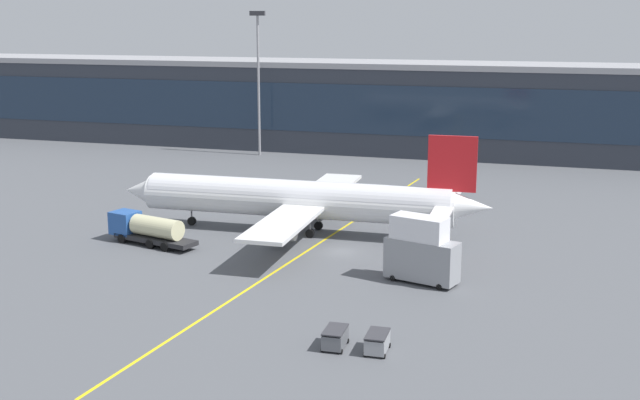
% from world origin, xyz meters
% --- Properties ---
extents(ground_plane, '(700.00, 700.00, 0.00)m').
position_xyz_m(ground_plane, '(0.00, 0.00, 0.00)').
color(ground_plane, '#515459').
extents(apron_lead_in_line, '(8.01, 79.66, 0.01)m').
position_xyz_m(apron_lead_in_line, '(-3.15, 2.00, 0.00)').
color(apron_lead_in_line, yellow).
rests_on(apron_lead_in_line, ground_plane).
extents(terminal_building, '(210.11, 17.32, 16.36)m').
position_xyz_m(terminal_building, '(-19.97, 67.19, 8.20)').
color(terminal_building, '#2D333D').
rests_on(terminal_building, ground_plane).
extents(main_airliner, '(43.65, 34.50, 11.88)m').
position_xyz_m(main_airliner, '(-6.72, 5.96, 3.98)').
color(main_airliner, white).
rests_on(main_airliner, ground_plane).
extents(fuel_tanker, '(11.08, 5.06, 3.25)m').
position_xyz_m(fuel_tanker, '(-20.90, -3.49, 1.75)').
color(fuel_tanker, '#232326').
rests_on(fuel_tanker, ground_plane).
extents(catering_lift, '(7.22, 4.27, 6.30)m').
position_xyz_m(catering_lift, '(9.90, -7.52, 3.07)').
color(catering_lift, gray).
rests_on(catering_lift, ground_plane).
extents(baggage_cart_0, '(1.71, 2.71, 1.48)m').
position_xyz_m(baggage_cart_0, '(6.59, -24.63, 0.78)').
color(baggage_cart_0, '#595B60').
rests_on(baggage_cart_0, ground_plane).
extents(baggage_cart_1, '(1.71, 2.71, 1.48)m').
position_xyz_m(baggage_cart_1, '(9.79, -24.51, 0.78)').
color(baggage_cart_1, gray).
rests_on(baggage_cart_1, ground_plane).
extents(apron_light_mast_0, '(2.80, 0.50, 25.35)m').
position_xyz_m(apron_light_mast_0, '(-30.90, 55.23, 14.69)').
color(apron_light_mast_0, gray).
rests_on(apron_light_mast_0, ground_plane).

